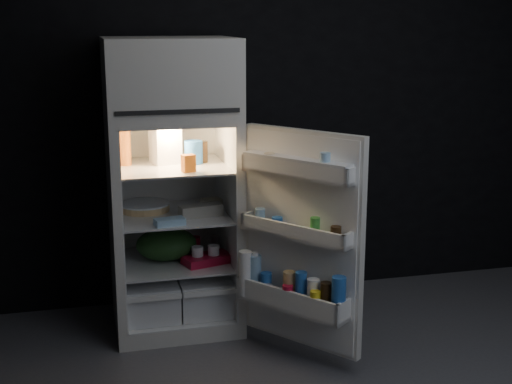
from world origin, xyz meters
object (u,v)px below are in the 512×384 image
object	(u,v)px
refrigerator	(172,175)
milk_jug	(165,144)
egg_carton	(201,210)
fridge_door	(299,244)
yogurt_tray	(207,259)

from	to	relation	value
refrigerator	milk_jug	distance (m)	0.20
milk_jug	egg_carton	bearing A→B (deg)	-58.76
fridge_door	yogurt_tray	world-z (taller)	fridge_door
fridge_door	milk_jug	world-z (taller)	fridge_door
fridge_door	yogurt_tray	bearing A→B (deg)	128.52
fridge_door	milk_jug	bearing A→B (deg)	131.61
egg_carton	fridge_door	bearing A→B (deg)	-59.30
fridge_door	yogurt_tray	size ratio (longest dim) A/B	4.19
refrigerator	yogurt_tray	distance (m)	0.56
yogurt_tray	milk_jug	bearing A→B (deg)	122.88
refrigerator	fridge_door	bearing A→B (deg)	-48.15
refrigerator	fridge_door	size ratio (longest dim) A/B	1.46
refrigerator	yogurt_tray	xyz separation A→B (m)	(0.19, -0.15, -0.50)
egg_carton	yogurt_tray	xyz separation A→B (m)	(0.03, -0.00, -0.31)
refrigerator	milk_jug	size ratio (longest dim) A/B	7.42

